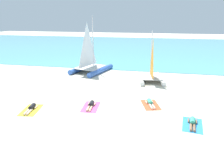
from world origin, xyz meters
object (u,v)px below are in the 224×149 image
object	(u,v)px
sailboat_blue	(91,64)
sunbather_center_left	(91,105)
sunbather_leftmost	(31,108)
towel_center_right	(150,105)
sailboat_white	(151,74)
sunbather_center_right	(150,103)
towel_leftmost	(31,110)
sunbather_rightmost	(193,122)
towel_center_left	(91,107)
towel_rightmost	(192,125)

from	to	relation	value
sailboat_blue	sunbather_center_left	size ratio (longest dim) A/B	3.99
sunbather_leftmost	towel_center_right	bearing A→B (deg)	8.20
sailboat_white	sailboat_blue	bearing A→B (deg)	153.40
sunbather_center_left	sunbather_center_right	bearing A→B (deg)	11.51
sailboat_blue	sunbather_center_right	xyz separation A→B (m)	(6.97, -8.02, -0.80)
sailboat_blue	sunbather_center_right	bearing A→B (deg)	-33.57
towel_leftmost	sunbather_rightmost	xyz separation A→B (m)	(10.34, 0.18, 0.13)
sunbather_leftmost	towel_center_left	bearing A→B (deg)	9.10
sunbather_center_right	towel_leftmost	bearing A→B (deg)	-177.89
towel_center_left	sunbather_center_left	xyz separation A→B (m)	(-0.01, 0.07, 0.13)
sailboat_blue	towel_center_right	xyz separation A→B (m)	(6.99, -8.08, -0.93)
towel_center_right	sunbather_center_right	distance (m)	0.14
sailboat_white	sunbather_leftmost	distance (m)	11.36
sailboat_blue	towel_rightmost	size ratio (longest dim) A/B	3.29
towel_leftmost	sunbather_center_right	size ratio (longest dim) A/B	1.23
sailboat_blue	towel_center_left	xyz separation A→B (m)	(2.92, -9.29, -0.93)
sailboat_white	sunbather_center_right	world-z (taller)	sailboat_white
sunbather_center_left	towel_rightmost	distance (m)	6.68
sunbather_center_right	sunbather_rightmost	distance (m)	3.49
sailboat_blue	towel_center_right	size ratio (longest dim) A/B	3.29
towel_leftmost	towel_rightmost	world-z (taller)	same
sunbather_leftmost	towel_center_left	size ratio (longest dim) A/B	0.82
sailboat_blue	sunbather_center_right	distance (m)	10.65
sunbather_leftmost	sailboat_white	bearing A→B (deg)	38.16
towel_leftmost	sunbather_rightmost	world-z (taller)	sunbather_rightmost
sailboat_blue	towel_center_right	bearing A→B (deg)	-33.72
sailboat_white	sunbather_rightmost	distance (m)	8.69
sailboat_white	sunbather_center_right	xyz separation A→B (m)	(0.17, -5.82, -0.58)
towel_center_left	sunbather_leftmost	bearing A→B (deg)	-161.63
sunbather_center_left	towel_center_right	distance (m)	4.24
sailboat_blue	towel_rightmost	world-z (taller)	sailboat_blue
towel_rightmost	sunbather_rightmost	size ratio (longest dim) A/B	1.21
towel_center_right	towel_rightmost	xyz separation A→B (m)	(2.48, -2.43, 0.00)
towel_center_right	sunbather_center_left	bearing A→B (deg)	-164.25
sunbather_rightmost	towel_center_right	bearing A→B (deg)	144.29
towel_rightmost	towel_center_left	bearing A→B (deg)	169.49
towel_center_right	sailboat_blue	bearing A→B (deg)	130.85
sunbather_leftmost	sunbather_center_right	distance (m)	8.24
towel_center_left	sunbather_rightmost	xyz separation A→B (m)	(6.56, -1.15, 0.13)
sailboat_white	towel_leftmost	size ratio (longest dim) A/B	2.52
sunbather_center_left	sunbather_rightmost	xyz separation A→B (m)	(6.56, -1.21, 0.00)
sailboat_white	towel_center_right	world-z (taller)	sailboat_white
sunbather_rightmost	sailboat_blue	bearing A→B (deg)	140.04
towel_center_left	sunbather_center_right	xyz separation A→B (m)	(4.05, 1.28, 0.13)
towel_leftmost	sunbather_leftmost	world-z (taller)	sunbather_leftmost
sailboat_white	towel_rightmost	bearing A→B (deg)	-80.93
sunbather_leftmost	towel_center_right	distance (m)	8.24
sunbather_center_left	towel_rightmost	xyz separation A→B (m)	(6.55, -1.28, -0.13)
sunbather_center_left	sunbather_rightmost	bearing A→B (deg)	-15.62
towel_center_right	sunbather_rightmost	bearing A→B (deg)	-43.53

